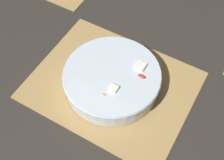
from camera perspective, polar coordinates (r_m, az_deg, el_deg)
The scene contains 3 objects.
ground_plane at distance 0.93m, azimuth 0.00°, elevation -0.98°, with size 6.00×6.00×0.00m, color #2D2823.
bamboo_mat_center at distance 0.93m, azimuth 0.00°, elevation -0.88°, with size 0.47×0.37×0.01m.
fruit_salad_bowl at distance 0.90m, azimuth -0.02°, elevation 0.36°, with size 0.28×0.28×0.06m.
Camera 1 is at (-0.26, 0.44, 0.77)m, focal length 50.00 mm.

